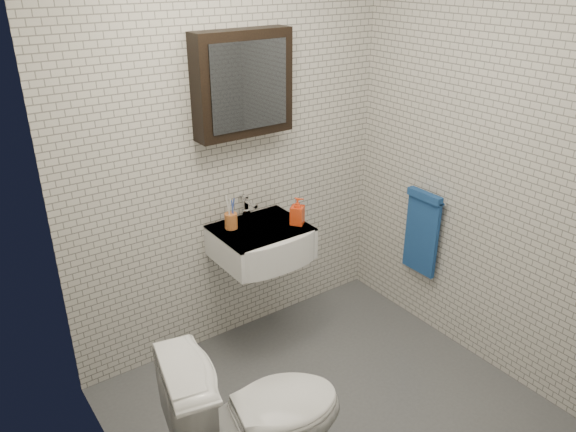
{
  "coord_description": "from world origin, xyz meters",
  "views": [
    {
      "loc": [
        -1.61,
        -1.85,
        2.35
      ],
      "look_at": [
        0.03,
        0.45,
        1.05
      ],
      "focal_mm": 35.0,
      "sensor_mm": 36.0,
      "label": 1
    }
  ],
  "objects": [
    {
      "name": "mirror_cabinet",
      "position": [
        0.05,
        0.93,
        1.7
      ],
      "size": [
        0.6,
        0.15,
        0.6
      ],
      "color": "black",
      "rests_on": "room_shell"
    },
    {
      "name": "washbasin",
      "position": [
        0.05,
        0.73,
        0.76
      ],
      "size": [
        0.55,
        0.5,
        0.2
      ],
      "color": "white",
      "rests_on": "room_shell"
    },
    {
      "name": "faucet",
      "position": [
        0.05,
        0.93,
        0.92
      ],
      "size": [
        0.06,
        0.2,
        0.15
      ],
      "color": "silver",
      "rests_on": "washbasin"
    },
    {
      "name": "ground",
      "position": [
        0.0,
        0.0,
        0.01
      ],
      "size": [
        2.2,
        2.0,
        0.01
      ],
      "primitive_type": "cube",
      "color": "#505358",
      "rests_on": "ground"
    },
    {
      "name": "toilet",
      "position": [
        -0.58,
        -0.16,
        0.42
      ],
      "size": [
        0.89,
        0.62,
        0.83
      ],
      "primitive_type": "imported",
      "rotation": [
        0.0,
        0.0,
        1.36
      ],
      "color": "white",
      "rests_on": "ground"
    },
    {
      "name": "room_shell",
      "position": [
        0.0,
        0.0,
        1.47
      ],
      "size": [
        2.22,
        2.02,
        2.51
      ],
      "color": "silver",
      "rests_on": "ground"
    },
    {
      "name": "soap_bottle",
      "position": [
        0.27,
        0.69,
        0.94
      ],
      "size": [
        0.11,
        0.11,
        0.17
      ],
      "primitive_type": "imported",
      "rotation": [
        0.0,
        0.0,
        0.68
      ],
      "color": "orange",
      "rests_on": "washbasin"
    },
    {
      "name": "towel_rail",
      "position": [
        1.04,
        0.35,
        0.72
      ],
      "size": [
        0.09,
        0.3,
        0.58
      ],
      "color": "silver",
      "rests_on": "room_shell"
    },
    {
      "name": "toothbrush_cup",
      "position": [
        -0.1,
        0.87,
        0.9
      ],
      "size": [
        0.08,
        0.08,
        0.21
      ],
      "rotation": [
        0.0,
        0.0,
        0.07
      ],
      "color": "#C26930",
      "rests_on": "washbasin"
    }
  ]
}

